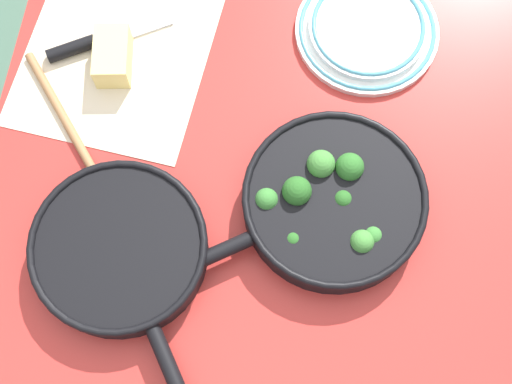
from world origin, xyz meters
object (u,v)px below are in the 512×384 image
Objects in this scene: wooden_spoon at (92,169)px; dinner_plate_stack at (367,29)px; cheese_block at (113,56)px; skillet_eggs at (120,250)px; skillet_broccoli at (332,202)px; grater_knife at (92,43)px.

dinner_plate_stack is at bearing 88.52° from wooden_spoon.
dinner_plate_stack is at bearing -73.84° from cheese_block.
dinner_plate_stack is (0.32, -0.42, 0.01)m from wooden_spoon.
dinner_plate_stack is at bearing 109.57° from skillet_eggs.
skillet_broccoli is 0.44m from cheese_block.
skillet_broccoli is 0.33m from dinner_plate_stack.
skillet_broccoli is at bearing -58.18° from grater_knife.
skillet_eggs reaches higher than grater_knife.
cheese_block is at bearing 142.21° from wooden_spoon.
dinner_plate_stack is (0.12, -0.42, -0.01)m from cheese_block.
skillet_eggs is 1.09× the size of wooden_spoon.
skillet_broccoli is 3.69× the size of cheese_block.
grater_knife is (0.23, 0.05, 0.00)m from wooden_spoon.
wooden_spoon is at bearing -34.07° from skillet_broccoli.
skillet_eggs is at bearing -11.57° from skillet_broccoli.
grater_knife reaches higher than wooden_spoon.
grater_knife is 0.82× the size of dinner_plate_stack.
dinner_plate_stack reaches higher than wooden_spoon.
grater_knife is at bearing 101.13° from dinner_plate_stack.
skillet_broccoli is at bearing 49.90° from wooden_spoon.
cheese_block reaches higher than dinner_plate_stack.
grater_knife is at bearing 166.39° from skillet_eggs.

